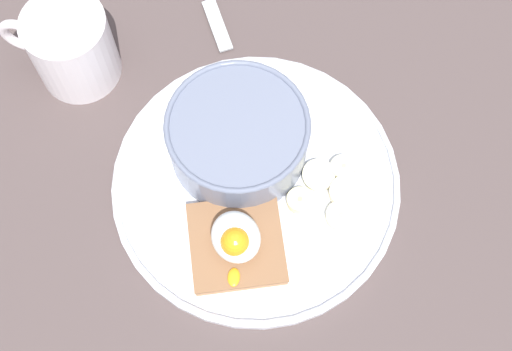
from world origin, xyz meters
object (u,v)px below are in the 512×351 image
Objects in this scene: toast_slice at (237,244)px; poached_egg at (236,238)px; banana_slice_front at (346,192)px; knife at (210,7)px; banana_slice_right at (343,168)px; banana_slice_left at (318,175)px; banana_slice_inner at (300,201)px; banana_slice_back at (341,216)px; coffee_mug at (70,46)px; oatmeal_bowl at (238,136)px.

toast_slice is 1.69× the size of poached_egg.
banana_slice_front is 27.45cm from knife.
toast_slice is 13.61cm from banana_slice_right.
banana_slice_left and banana_slice_inner have the same top height.
banana_slice_inner is at bearing -137.25° from banana_slice_back.
banana_slice_right is (-4.41, 2.60, 0.28)cm from banana_slice_back.
banana_slice_front is 1.24× the size of banana_slice_right.
banana_slice_back is 1.30× the size of banana_slice_inner.
banana_slice_inner is 0.26× the size of knife.
banana_slice_right is at bearing 40.40° from coffee_mug.
coffee_mug reaches higher than banana_slice_inner.
banana_slice_right is at bearing 79.97° from banana_slice_left.
knife is at bearing 176.19° from banana_slice_inner.
oatmeal_bowl is 9.24cm from banana_slice_left.
knife is (-29.25, -1.28, -1.06)cm from banana_slice_back.
banana_slice_back is at bearing 2.50° from knife.
poached_egg is 12.78cm from banana_slice_front.
banana_slice_front reaches higher than banana_slice_back.
banana_slice_inner is 0.28× the size of coffee_mug.
banana_slice_inner is (-1.45, 7.75, -0.31)cm from toast_slice.
oatmeal_bowl reaches higher than banana_slice_front.
oatmeal_bowl is 1.20× the size of knife.
coffee_mug is (-16.90, -11.60, 0.53)cm from oatmeal_bowl.
poached_egg is at bearing -28.98° from toast_slice.
banana_slice_left is at bearing 37.07° from coffee_mug.
poached_egg reaches higher than knife.
oatmeal_bowl is 9.05cm from banana_slice_inner.
oatmeal_bowl is 3.07× the size of banana_slice_front.
coffee_mug is at bearing -86.48° from knife.
knife is (-24.84, -3.87, -1.34)cm from banana_slice_right.
oatmeal_bowl is 18.93cm from knife.
oatmeal_bowl is at bearing -128.60° from banana_slice_right.
banana_slice_back is 33.48cm from coffee_mug.
banana_slice_inner is at bearing -61.40° from banana_slice_left.
coffee_mug reaches higher than banana_slice_left.
knife is at bearing 160.94° from toast_slice.
poached_egg is 11.65cm from banana_slice_left.
knife is (-27.61, 9.57, -4.06)cm from poached_egg.
banana_slice_inner is (-1.28, -4.62, -0.04)cm from banana_slice_front.
poached_egg is at bearing -73.35° from banana_slice_left.
banana_slice_back is (1.80, 10.76, -0.42)cm from toast_slice.
banana_slice_back is (1.98, -1.61, -0.15)cm from banana_slice_front.
oatmeal_bowl is 12.40cm from banana_slice_front.
oatmeal_bowl is at bearing -159.17° from banana_slice_inner.
banana_slice_front is 1.18× the size of banana_slice_back.
banana_slice_inner is at bearing 30.42° from coffee_mug.
knife is at bearing -173.96° from banana_slice_front.
banana_slice_back is 1.06× the size of banana_slice_right.
toast_slice is 3.74× the size of banana_slice_inner.
banana_slice_front is at bearing 140.84° from banana_slice_back.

